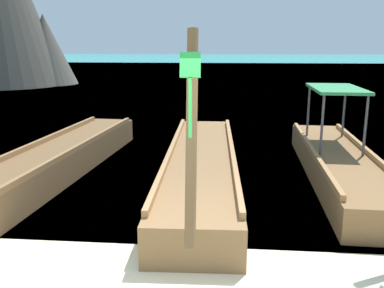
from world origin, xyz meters
The scene contains 4 objects.
sea_water centered at (0.00, 61.08, 0.00)m, with size 120.00×120.00×0.00m, color teal.
longtail_boat_turquoise_ribbon centered at (-2.86, 4.10, 0.31)m, with size 1.55×7.25×2.68m.
longtail_boat_green_ribbon centered at (0.11, 3.88, 0.30)m, with size 1.53×7.50×2.80m.
longtail_boat_blue_ribbon centered at (2.84, 4.25, 0.33)m, with size 1.34×6.48×2.44m.
Camera 1 is at (0.64, -4.00, 2.62)m, focal length 39.05 mm.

